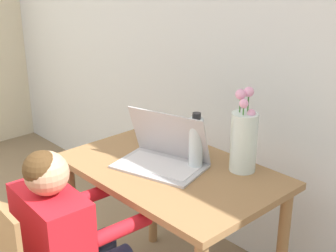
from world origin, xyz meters
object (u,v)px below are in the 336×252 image
object	(u,v)px
water_bottle	(196,142)
person_seated	(66,235)
laptop	(164,153)
flower_vase	(244,139)

from	to	relation	value
water_bottle	person_seated	bearing A→B (deg)	-98.69
person_seated	laptop	xyz separation A→B (m)	(-0.02, 0.52, 0.17)
water_bottle	flower_vase	bearing A→B (deg)	40.30
person_seated	water_bottle	size ratio (longest dim) A/B	3.78
person_seated	flower_vase	world-z (taller)	flower_vase
person_seated	water_bottle	xyz separation A→B (m)	(0.09, 0.60, 0.23)
flower_vase	water_bottle	bearing A→B (deg)	-139.70
laptop	water_bottle	xyz separation A→B (m)	(0.11, 0.08, 0.06)
person_seated	laptop	distance (m)	0.55
person_seated	flower_vase	bearing A→B (deg)	-105.18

